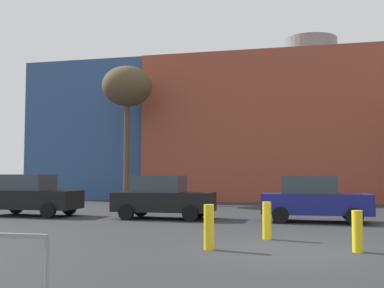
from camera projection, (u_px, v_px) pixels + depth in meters
name	position (u px, v px, depth m)	size (l,w,h in m)	color
ground_plane	(289.00, 251.00, 10.80)	(200.00, 200.00, 0.00)	#2D3033
building_backdrop	(311.00, 131.00, 34.88)	(41.48, 11.46, 12.00)	#9E4733
parked_car_0	(30.00, 195.00, 20.04)	(4.10, 2.01, 1.78)	black
parked_car_1	(163.00, 197.00, 18.73)	(3.98, 1.95, 1.73)	black
parked_car_2	(314.00, 199.00, 17.42)	(3.96, 1.94, 1.72)	navy
bare_tree_2	(127.00, 88.00, 29.71)	(3.19, 3.19, 8.71)	brown
bollard_yellow_0	(357.00, 231.00, 10.59)	(0.24, 0.24, 0.94)	yellow
bollard_yellow_1	(267.00, 221.00, 12.69)	(0.24, 0.24, 1.02)	yellow
bollard_yellow_2	(209.00, 227.00, 10.94)	(0.24, 0.24, 1.06)	yellow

